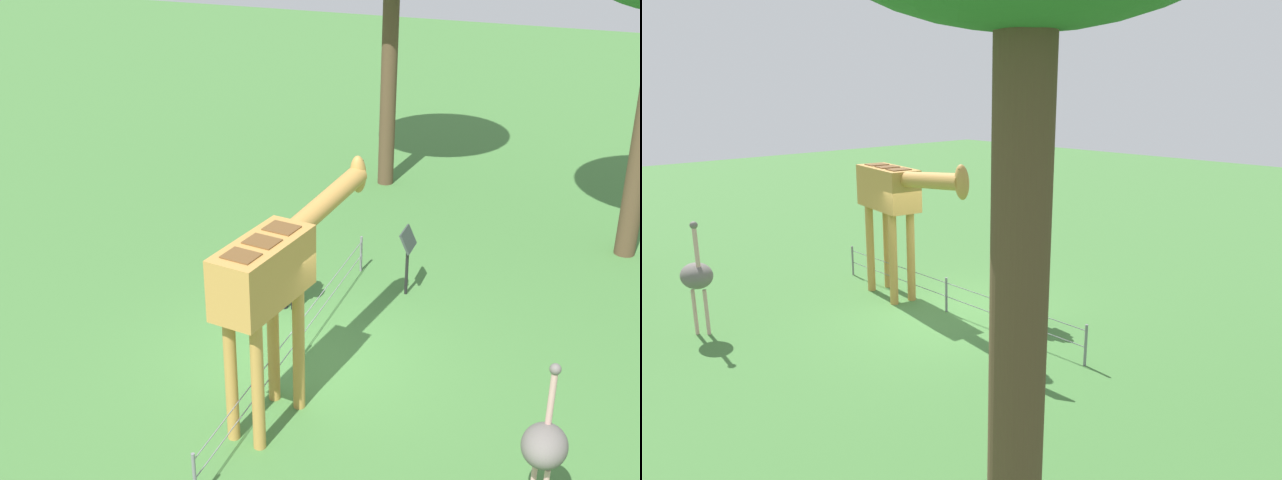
% 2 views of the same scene
% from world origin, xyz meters
% --- Properties ---
extents(ground_plane, '(60.00, 60.00, 0.00)m').
position_xyz_m(ground_plane, '(0.00, 0.00, 0.00)').
color(ground_plane, '#427538').
extents(giraffe, '(3.87, 1.08, 3.30)m').
position_xyz_m(giraffe, '(-1.32, -0.20, 2.31)').
color(giraffe, '#BC8942').
rests_on(giraffe, ground_plane).
extents(visitor, '(0.56, 0.58, 1.76)m').
position_xyz_m(visitor, '(1.61, 0.81, 0.90)').
color(visitor, black).
rests_on(visitor, ground_plane).
extents(ostrich, '(0.70, 0.56, 2.25)m').
position_xyz_m(ostrich, '(-2.36, -4.12, 1.18)').
color(ostrich, '#CC9E93').
rests_on(ostrich, ground_plane).
extents(info_sign, '(0.56, 0.21, 1.32)m').
position_xyz_m(info_sign, '(2.89, -1.03, 0.95)').
color(info_sign, black).
rests_on(info_sign, ground_plane).
extents(wire_fence, '(7.05, 0.05, 0.75)m').
position_xyz_m(wire_fence, '(0.00, 0.06, 0.40)').
color(wire_fence, slate).
rests_on(wire_fence, ground_plane).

